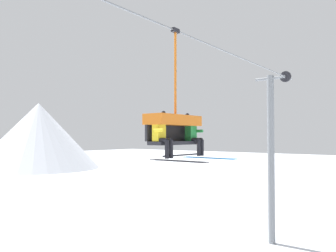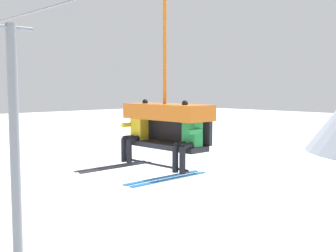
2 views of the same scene
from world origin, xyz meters
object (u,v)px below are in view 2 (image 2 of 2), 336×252
chairlift_chair (167,117)px  skier_green (187,137)px  lift_tower_near (14,139)px  skier_yellow (135,131)px

chairlift_chair → skier_green: size_ratio=2.15×
chairlift_chair → lift_tower_near: bearing=175.4°
lift_tower_near → skier_yellow: 8.17m
chairlift_chair → skier_green: bearing=-16.0°
lift_tower_near → chairlift_chair: bearing=-4.6°
lift_tower_near → skier_green: (9.55, -0.92, 0.97)m
skier_yellow → lift_tower_near: bearing=173.5°
chairlift_chair → skier_yellow: chairlift_chair is taller
lift_tower_near → skier_yellow: bearing=-6.5°
chairlift_chair → skier_yellow: bearing=-164.0°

